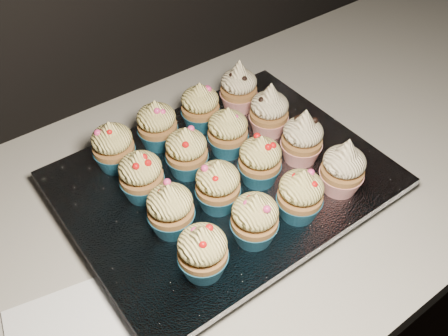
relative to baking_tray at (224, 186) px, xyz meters
The scene contains 20 objects.
cabinet 0.54m from the baking_tray, ahead, with size 2.40×0.60×0.86m, color black.
worktop 0.24m from the baking_tray, ahead, with size 2.44×0.64×0.04m, color beige.
baking_tray is the anchor object (origin of this frame).
foil_lining 0.02m from the baking_tray, ahead, with size 0.46×0.36×0.01m, color silver.
cupcake_0 0.18m from the baking_tray, 135.51° to the right, with size 0.06×0.06×0.08m.
cupcake_1 0.14m from the baking_tray, 107.92° to the right, with size 0.06×0.06×0.08m.
cupcake_2 0.14m from the baking_tray, 72.46° to the right, with size 0.06×0.06×0.08m.
cupcake_3 0.18m from the baking_tray, 45.17° to the right, with size 0.06×0.06×0.10m.
cupcake_4 0.14m from the baking_tray, 161.83° to the right, with size 0.06×0.06×0.08m.
cupcake_5 0.08m from the baking_tray, 135.11° to the right, with size 0.06×0.06×0.08m.
cupcake_6 0.08m from the baking_tray, 44.55° to the right, with size 0.06×0.06×0.08m.
cupcake_7 0.14m from the baking_tray, 18.49° to the right, with size 0.06×0.06×0.10m.
cupcake_8 0.14m from the baking_tray, 161.19° to the left, with size 0.06×0.06×0.08m.
cupcake_9 0.08m from the baking_tray, 132.13° to the left, with size 0.06×0.06×0.08m.
cupcake_10 0.08m from the baking_tray, 47.37° to the left, with size 0.06×0.06×0.08m.
cupcake_11 0.14m from the baking_tray, 18.47° to the left, with size 0.06×0.06×0.10m.
cupcake_12 0.18m from the baking_tray, 135.17° to the left, with size 0.06×0.06×0.08m.
cupcake_13 0.14m from the baking_tray, 108.21° to the left, with size 0.06×0.06×0.08m.
cupcake_14 0.14m from the baking_tray, 71.28° to the left, with size 0.06×0.06×0.08m.
cupcake_15 0.18m from the baking_tray, 44.88° to the left, with size 0.06×0.06×0.10m.
Camera 1 is at (-0.55, 1.27, 1.47)m, focal length 40.00 mm.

